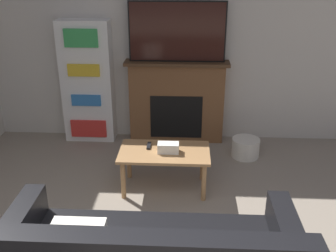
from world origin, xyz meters
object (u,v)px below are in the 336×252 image
(fireplace, at_px, (177,101))
(tv, at_px, (177,32))
(storage_basket, at_px, (245,148))
(coffee_table, at_px, (164,156))
(bookshelf, at_px, (88,82))

(fireplace, distance_m, tv, 0.92)
(tv, height_order, storage_basket, tv)
(coffee_table, xyz_separation_m, storage_basket, (0.97, 0.79, -0.27))
(fireplace, distance_m, coffee_table, 1.27)
(fireplace, bearing_deg, tv, -90.00)
(fireplace, bearing_deg, bookshelf, -178.92)
(tv, bearing_deg, fireplace, 90.00)
(coffee_table, xyz_separation_m, bookshelf, (-1.09, 1.23, 0.42))
(coffee_table, bearing_deg, storage_basket, 39.15)
(coffee_table, height_order, bookshelf, bookshelf)
(fireplace, bearing_deg, coffee_table, -93.96)
(coffee_table, distance_m, bookshelf, 1.69)
(tv, xyz_separation_m, bookshelf, (-1.17, -0.00, -0.67))
(storage_basket, bearing_deg, coffee_table, -140.85)
(coffee_table, height_order, storage_basket, coffee_table)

